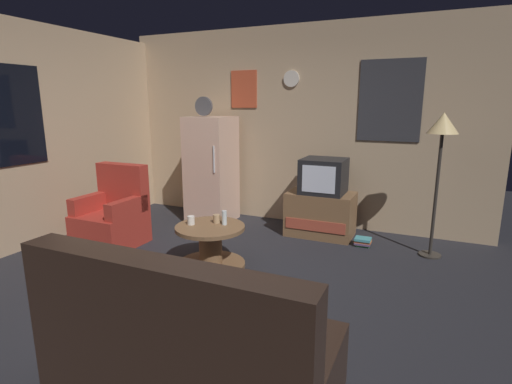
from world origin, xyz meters
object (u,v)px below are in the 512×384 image
(fridge, at_px, (211,169))
(book_stack, at_px, (363,242))
(tv_stand, at_px, (320,214))
(crt_tv, at_px, (324,176))
(coffee_table, at_px, (211,246))
(mug_ceramic_tan, at_px, (217,219))
(mug_ceramic_white, at_px, (191,220))
(couch, at_px, (186,345))
(standing_lamp, at_px, (442,135))
(armchair, at_px, (113,217))
(wine_glass, at_px, (224,218))

(fridge, height_order, book_stack, fridge)
(tv_stand, distance_m, crt_tv, 0.50)
(coffee_table, bearing_deg, mug_ceramic_tan, 83.93)
(tv_stand, xyz_separation_m, mug_ceramic_white, (-0.98, -1.51, 0.21))
(crt_tv, height_order, mug_ceramic_white, crt_tv)
(mug_ceramic_white, relative_size, couch, 0.05)
(coffee_table, height_order, mug_ceramic_tan, mug_ceramic_tan)
(fridge, relative_size, mug_ceramic_tan, 19.67)
(fridge, distance_m, crt_tv, 1.64)
(couch, bearing_deg, mug_ceramic_tan, 114.18)
(coffee_table, distance_m, couch, 1.86)
(tv_stand, distance_m, mug_ceramic_tan, 1.57)
(mug_ceramic_white, height_order, couch, couch)
(fridge, bearing_deg, standing_lamp, -4.21)
(fridge, relative_size, couch, 1.04)
(armchair, bearing_deg, coffee_table, -5.03)
(mug_ceramic_white, bearing_deg, mug_ceramic_tan, 36.25)
(tv_stand, xyz_separation_m, couch, (0.03, -3.14, 0.03))
(mug_ceramic_tan, bearing_deg, standing_lamp, 28.70)
(crt_tv, xyz_separation_m, wine_glass, (-0.69, -1.37, -0.26))
(fridge, distance_m, coffee_table, 1.78)
(book_stack, bearing_deg, standing_lamp, -0.86)
(crt_tv, distance_m, mug_ceramic_tan, 1.59)
(coffee_table, height_order, book_stack, coffee_table)
(mug_ceramic_white, distance_m, couch, 1.93)
(standing_lamp, height_order, book_stack, standing_lamp)
(couch, bearing_deg, standing_lamp, 66.18)
(mug_ceramic_tan, relative_size, couch, 0.05)
(wine_glass, distance_m, armchair, 1.56)
(crt_tv, relative_size, mug_ceramic_tan, 6.00)
(mug_ceramic_tan, bearing_deg, fridge, 122.02)
(couch, bearing_deg, book_stack, 79.44)
(tv_stand, bearing_deg, coffee_table, -117.93)
(book_stack, bearing_deg, fridge, 174.66)
(crt_tv, height_order, standing_lamp, standing_lamp)
(fridge, relative_size, crt_tv, 3.28)
(wine_glass, height_order, mug_ceramic_white, wine_glass)
(fridge, relative_size, book_stack, 9.00)
(fridge, relative_size, standing_lamp, 1.11)
(fridge, height_order, armchair, fridge)
(mug_ceramic_white, distance_m, armchair, 1.25)
(tv_stand, relative_size, mug_ceramic_tan, 9.33)
(fridge, bearing_deg, crt_tv, -0.44)
(tv_stand, relative_size, standing_lamp, 0.53)
(mug_ceramic_white, bearing_deg, crt_tv, 56.32)
(mug_ceramic_white, bearing_deg, standing_lamp, 29.46)
(tv_stand, bearing_deg, book_stack, -18.42)
(standing_lamp, xyz_separation_m, armchair, (-3.54, -1.14, -1.02))
(armchair, height_order, book_stack, armchair)
(standing_lamp, relative_size, wine_glass, 10.60)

